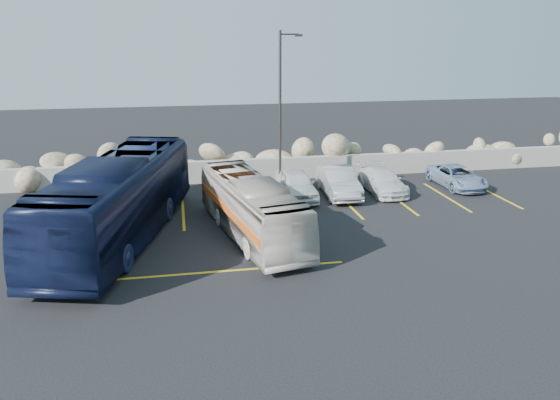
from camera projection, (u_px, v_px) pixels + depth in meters
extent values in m
plane|color=black|center=(260.00, 271.00, 18.86)|extent=(90.00, 90.00, 0.00)
cube|color=gray|center=(227.00, 171.00, 29.95)|extent=(60.00, 0.40, 1.20)
cube|color=gold|center=(183.00, 212.00, 24.98)|extent=(0.12, 5.00, 0.01)
cube|color=gold|center=(292.00, 206.00, 25.89)|extent=(0.12, 5.00, 0.01)
cube|color=gold|center=(346.00, 203.00, 26.37)|extent=(0.12, 5.00, 0.01)
cube|color=gold|center=(397.00, 200.00, 26.83)|extent=(0.12, 5.00, 0.01)
cube|color=gold|center=(446.00, 197.00, 27.29)|extent=(0.12, 5.00, 0.01)
cube|color=gold|center=(494.00, 194.00, 27.75)|extent=(0.12, 5.00, 0.01)
cube|color=gold|center=(231.00, 271.00, 18.87)|extent=(8.00, 0.12, 0.01)
cylinder|color=#332F2D|center=(280.00, 114.00, 27.04)|extent=(0.14, 0.14, 8.00)
cylinder|color=#332F2D|center=(289.00, 34.00, 25.99)|extent=(0.90, 0.08, 0.08)
cube|color=#332F2D|center=(299.00, 35.00, 26.09)|extent=(0.35, 0.18, 0.12)
imported|color=beige|center=(251.00, 207.00, 21.80)|extent=(3.60, 8.77, 2.38)
imported|color=#0F1634|center=(119.00, 199.00, 21.35)|extent=(5.68, 12.13, 3.29)
imported|color=silver|center=(296.00, 184.00, 26.97)|extent=(1.66, 4.09, 1.39)
imported|color=#A6A5A9|center=(338.00, 182.00, 27.38)|extent=(1.69, 4.36, 1.42)
imported|color=silver|center=(382.00, 181.00, 27.98)|extent=(1.70, 4.09, 1.18)
imported|color=#7C8FB0|center=(457.00, 177.00, 28.93)|extent=(1.98, 4.08, 1.12)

